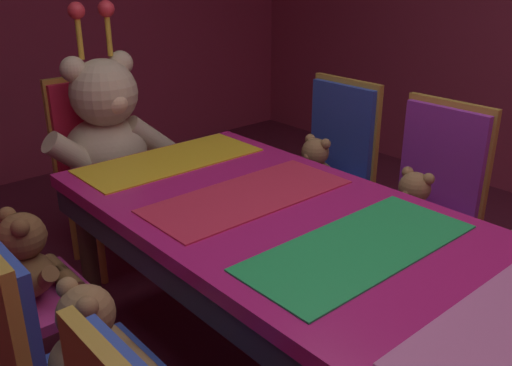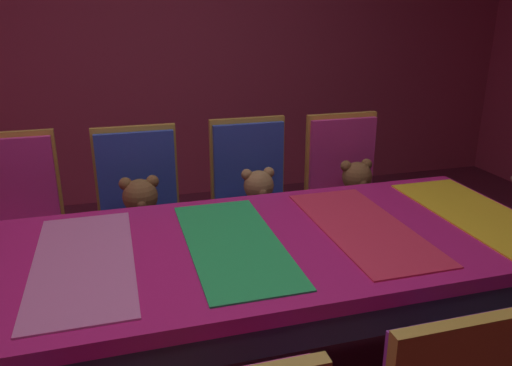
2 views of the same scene
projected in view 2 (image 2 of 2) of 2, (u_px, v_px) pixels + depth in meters
wall_left at (154, 26)px, 3.93m from camera, size 0.12×6.40×2.80m
banquet_table at (234, 265)px, 1.81m from camera, size 0.90×2.38×0.75m
chair_left_0 at (17, 215)px, 2.40m from camera, size 0.42×0.41×0.98m
chair_left_1 at (140, 206)px, 2.51m from camera, size 0.42×0.41×0.98m
teddy_left_1 at (142, 216)px, 2.38m from camera, size 0.27×0.35×0.33m
chair_left_2 at (251, 192)px, 2.70m from camera, size 0.42×0.41×0.98m
teddy_left_2 at (259, 203)px, 2.57m from camera, size 0.25×0.33×0.31m
chair_left_3 at (344, 185)px, 2.81m from camera, size 0.42×0.41×0.98m
teddy_left_3 at (356, 194)px, 2.68m from camera, size 0.26×0.34×0.32m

